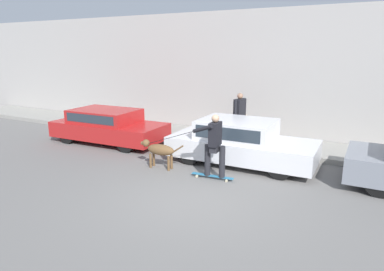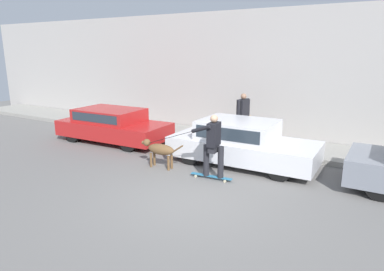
{
  "view_description": "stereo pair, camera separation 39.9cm",
  "coord_description": "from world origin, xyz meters",
  "px_view_note": "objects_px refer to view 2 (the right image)",
  "views": [
    {
      "loc": [
        3.2,
        -6.33,
        3.15
      ],
      "look_at": [
        -0.96,
        1.48,
        0.95
      ],
      "focal_mm": 32.0,
      "sensor_mm": 36.0,
      "label": 1
    },
    {
      "loc": [
        3.55,
        -6.13,
        3.15
      ],
      "look_at": [
        -0.96,
        1.48,
        0.95
      ],
      "focal_mm": 32.0,
      "sensor_mm": 36.0,
      "label": 2
    }
  ],
  "objects_px": {
    "skateboarder": "(213,144)",
    "parked_car_1": "(242,143)",
    "parked_car_0": "(113,125)",
    "pedestrian_with_bag": "(243,116)",
    "dog": "(160,150)"
  },
  "relations": [
    {
      "from": "skateboarder",
      "to": "parked_car_1",
      "type": "bearing_deg",
      "value": -99.4
    },
    {
      "from": "parked_car_0",
      "to": "pedestrian_with_bag",
      "type": "distance_m",
      "value": 4.58
    },
    {
      "from": "parked_car_0",
      "to": "parked_car_1",
      "type": "bearing_deg",
      "value": -2.15
    },
    {
      "from": "parked_car_1",
      "to": "pedestrian_with_bag",
      "type": "distance_m",
      "value": 1.84
    },
    {
      "from": "skateboarder",
      "to": "pedestrian_with_bag",
      "type": "height_order",
      "value": "pedestrian_with_bag"
    },
    {
      "from": "parked_car_0",
      "to": "dog",
      "type": "height_order",
      "value": "parked_car_0"
    },
    {
      "from": "parked_car_0",
      "to": "dog",
      "type": "xyz_separation_m",
      "value": [
        3.09,
        -1.46,
        -0.07
      ]
    },
    {
      "from": "skateboarder",
      "to": "pedestrian_with_bag",
      "type": "bearing_deg",
      "value": -85.21
    },
    {
      "from": "dog",
      "to": "skateboarder",
      "type": "bearing_deg",
      "value": 175.53
    },
    {
      "from": "parked_car_1",
      "to": "dog",
      "type": "distance_m",
      "value": 2.32
    },
    {
      "from": "parked_car_1",
      "to": "skateboarder",
      "type": "relative_size",
      "value": 1.59
    },
    {
      "from": "parked_car_1",
      "to": "parked_car_0",
      "type": "bearing_deg",
      "value": 179.19
    },
    {
      "from": "pedestrian_with_bag",
      "to": "dog",
      "type": "bearing_deg",
      "value": -101.3
    },
    {
      "from": "parked_car_0",
      "to": "pedestrian_with_bag",
      "type": "xyz_separation_m",
      "value": [
        4.24,
        1.67,
        0.47
      ]
    },
    {
      "from": "skateboarder",
      "to": "parked_car_0",
      "type": "bearing_deg",
      "value": -22.23
    }
  ]
}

